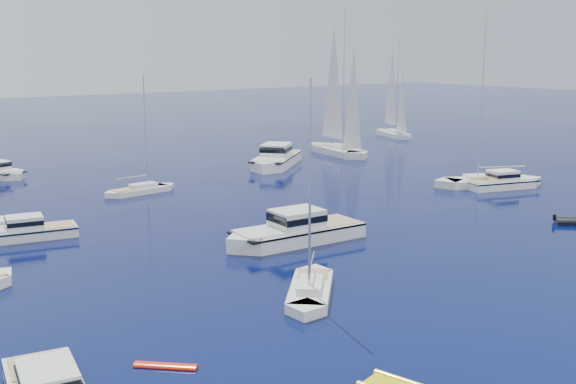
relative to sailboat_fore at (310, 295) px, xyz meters
The scene contains 11 objects.
motor_cruiser_centre 11.37m from the sailboat_fore, 57.29° to the left, with size 3.62×11.82×3.10m, color silver, non-canonical shape.
motor_cruiser_far_r 38.08m from the sailboat_fore, 19.96° to the left, with size 2.76×9.03×2.37m, color white, non-canonical shape.
motor_cruiser_far_l 24.35m from the sailboat_fore, 113.03° to the left, with size 2.61×8.54×2.24m, color silver, non-canonical shape.
motor_cruiser_distant 45.86m from the sailboat_fore, 56.57° to the left, with size 4.06×13.26×3.48m, color white, non-canonical shape.
sailboat_fore is the anchor object (origin of this frame).
sailboat_mid_r 38.27m from the sailboat_fore, 22.42° to the left, with size 3.20×12.30×18.08m, color white, non-canonical shape.
sailboat_centre 33.29m from the sailboat_fore, 81.52° to the left, with size 2.12×8.17×12.01m, color silver, non-canonical shape.
sailboat_sails_r 56.11m from the sailboat_fore, 47.56° to the left, with size 3.50×13.47×19.80m, color white, non-canonical shape.
sailboat_sails_far 77.53m from the sailboat_fore, 41.21° to the left, with size 2.86×11.02×16.20m, color white, non-canonical shape.
tender_grey_near 27.56m from the sailboat_fore, ahead, with size 1.61×2.79×0.95m, color black, non-canonical shape.
kayak_orange 11.46m from the sailboat_fore, 162.86° to the right, with size 0.56×2.84×0.30m, color red, non-canonical shape.
Camera 1 is at (-32.90, -16.65, 13.79)m, focal length 43.45 mm.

